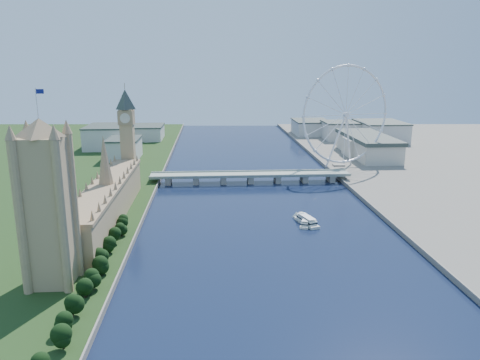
{
  "coord_description": "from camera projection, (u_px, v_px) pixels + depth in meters",
  "views": [
    {
      "loc": [
        -43.59,
        -200.92,
        126.59
      ],
      "look_at": [
        -17.3,
        210.0,
        24.93
      ],
      "focal_mm": 35.0,
      "sensor_mm": 36.0,
      "label": 1
    }
  ],
  "objects": [
    {
      "name": "big_ben",
      "position": [
        127.0,
        126.0,
        473.17
      ],
      "size": [
        20.02,
        20.02,
        110.0
      ],
      "color": "tan",
      "rests_on": "ground"
    },
    {
      "name": "westminster_bridge",
      "position": [
        250.0,
        176.0,
        516.78
      ],
      "size": [
        220.0,
        22.0,
        9.5
      ],
      "color": "gray",
      "rests_on": "ground"
    },
    {
      "name": "tour_boat_near",
      "position": [
        306.0,
        225.0,
        380.34
      ],
      "size": [
        15.93,
        27.6,
        5.92
      ],
      "primitive_type": null,
      "rotation": [
        0.0,
        0.0,
        -0.36
      ],
      "color": "silver",
      "rests_on": "ground"
    },
    {
      "name": "city_skyline",
      "position": [
        261.0,
        133.0,
        768.72
      ],
      "size": [
        505.0,
        280.0,
        32.0
      ],
      "color": "beige",
      "rests_on": "ground"
    },
    {
      "name": "london_eye",
      "position": [
        346.0,
        115.0,
        562.98
      ],
      "size": [
        113.6,
        39.12,
        124.3
      ],
      "color": "silver",
      "rests_on": "ground"
    },
    {
      "name": "tree_row",
      "position": [
        94.0,
        271.0,
        274.79
      ],
      "size": [
        8.79,
        184.79,
        20.43
      ],
      "color": "black",
      "rests_on": "ground"
    },
    {
      "name": "victoria_tower",
      "position": [
        47.0,
        198.0,
        259.57
      ],
      "size": [
        28.16,
        28.16,
        112.0
      ],
      "color": "tan",
      "rests_on": "ground"
    },
    {
      "name": "parliament_range",
      "position": [
        107.0,
        202.0,
        380.06
      ],
      "size": [
        24.0,
        200.0,
        70.0
      ],
      "color": "tan",
      "rests_on": "ground"
    },
    {
      "name": "ground",
      "position": [
        303.0,
        332.0,
        227.71
      ],
      "size": [
        2000.0,
        2000.0,
        0.0
      ],
      "primitive_type": "plane",
      "color": "#16243D",
      "rests_on": "ground"
    },
    {
      "name": "tour_boat_far",
      "position": [
        307.0,
        224.0,
        382.25
      ],
      "size": [
        17.7,
        33.53,
        7.21
      ],
      "primitive_type": null,
      "rotation": [
        0.0,
        0.0,
        0.3
      ],
      "color": "silver",
      "rests_on": "ground"
    },
    {
      "name": "county_hall",
      "position": [
        367.0,
        158.0,
        655.17
      ],
      "size": [
        54.0,
        144.0,
        35.0
      ],
      "primitive_type": null,
      "color": "beige",
      "rests_on": "ground"
    }
  ]
}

